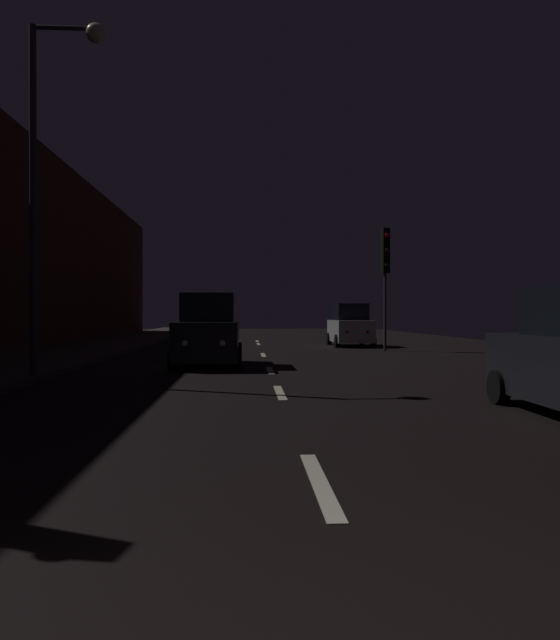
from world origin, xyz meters
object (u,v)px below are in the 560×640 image
at_px(traffic_light_far_right, 385,261).
at_px(streetlamp_overhead, 52,148).
at_px(car_parked_right_far, 350,327).
at_px(car_approaching_headlights, 208,333).

xyz_separation_m(traffic_light_far_right, streetlamp_overhead, (-10.26, -11.67, 1.48)).
distance_m(streetlamp_overhead, car_parked_right_far, 18.87).
height_order(traffic_light_far_right, car_parked_right_far, traffic_light_far_right).
bearing_deg(car_parked_right_far, car_approaching_headlights, 151.45).
height_order(car_approaching_headlights, car_parked_right_far, car_approaching_headlights).
bearing_deg(car_approaching_headlights, streetlamp_overhead, -36.91).
bearing_deg(streetlamp_overhead, traffic_light_far_right, 48.66).
relative_size(streetlamp_overhead, car_parked_right_far, 1.97).
relative_size(traffic_light_far_right, streetlamp_overhead, 0.64).
xyz_separation_m(traffic_light_far_right, car_parked_right_far, (-0.80, 4.08, -2.86)).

